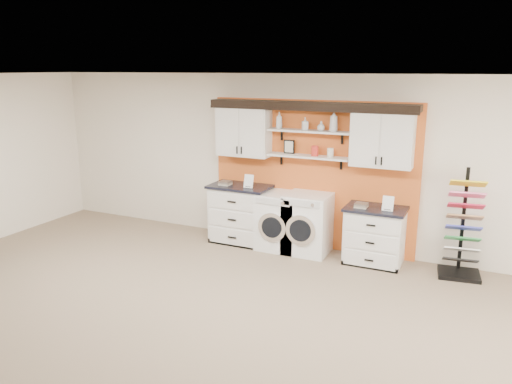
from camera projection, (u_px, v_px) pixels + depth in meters
The scene contains 21 objects.
floor at pixel (177, 372), 4.87m from camera, with size 10.00×10.00×0.00m, color #7F6855.
ceiling at pixel (164, 78), 4.19m from camera, with size 10.00×10.00×0.00m, color white.
wall_back at pixel (312, 162), 8.05m from camera, with size 10.00×10.00×0.00m, color silver.
accent_panel at pixel (311, 175), 8.06m from camera, with size 3.40×0.07×2.40m, color #D45F24.
upper_cabinet_left at pixel (244, 131), 8.21m from camera, with size 0.90×0.35×0.84m.
upper_cabinet_right at pixel (382, 139), 7.29m from camera, with size 0.90×0.35×0.84m.
shelf_lower at pixel (309, 156), 7.84m from camera, with size 1.32×0.28×0.03m, color white.
shelf_upper at pixel (309, 131), 7.74m from camera, with size 1.32×0.28×0.03m, color white.
crown_molding at pixel (310, 105), 7.66m from camera, with size 3.30×0.41×0.13m.
picture_frame at pixel (289, 147), 7.99m from camera, with size 0.18×0.02×0.22m.
canister_red at pixel (315, 151), 7.77m from camera, with size 0.11×0.11×0.16m, color red.
canister_cream at pixel (330, 153), 7.67m from camera, with size 0.10×0.10×0.14m, color silver.
base_cabinet_left at pixel (240, 214), 8.41m from camera, with size 1.01×0.66×0.99m.
base_cabinet_right at pixel (375, 235), 7.50m from camera, with size 0.89×0.66×0.87m.
washer at pixel (280, 221), 8.12m from camera, with size 0.67×0.71×0.93m.
dryer at pixel (308, 223), 7.92m from camera, with size 0.69×0.71×0.96m.
sample_rack at pixel (462, 242), 7.02m from camera, with size 0.62×0.54×1.55m.
soap_bottle_a at pixel (279, 120), 7.91m from camera, with size 0.10×0.10×0.26m, color silver.
soap_bottle_b at pixel (305, 124), 7.74m from camera, with size 0.09×0.09×0.20m, color silver.
soap_bottle_c at pixel (321, 126), 7.64m from camera, with size 0.12×0.12×0.15m, color silver.
soap_bottle_d at pixel (334, 121), 7.54m from camera, with size 0.12×0.13×0.32m, color silver.
Camera 1 is at (2.51, -3.57, 2.89)m, focal length 35.00 mm.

